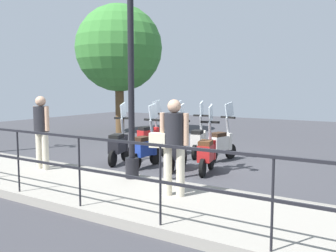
% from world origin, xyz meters
% --- Properties ---
extents(ground_plane, '(28.00, 28.00, 0.00)m').
position_xyz_m(ground_plane, '(0.00, 0.00, 0.00)').
color(ground_plane, '#38383D').
extents(promenade_walkway, '(2.20, 20.00, 0.15)m').
position_xyz_m(promenade_walkway, '(-3.15, 0.00, 0.07)').
color(promenade_walkway, gray).
rests_on(promenade_walkway, ground_plane).
extents(fence_railing, '(0.04, 16.03, 1.07)m').
position_xyz_m(fence_railing, '(-4.20, 0.00, 0.90)').
color(fence_railing, black).
rests_on(fence_railing, promenade_walkway).
extents(lamp_post_near, '(0.26, 0.90, 4.35)m').
position_xyz_m(lamp_post_near, '(-2.40, -0.31, 2.08)').
color(lamp_post_near, black).
rests_on(lamp_post_near, promenade_walkway).
extents(pedestrian_with_bag, '(0.40, 0.63, 1.59)m').
position_xyz_m(pedestrian_with_bag, '(-2.98, -1.62, 1.08)').
color(pedestrian_with_bag, beige).
rests_on(pedestrian_with_bag, promenade_walkway).
extents(pedestrian_distant, '(0.34, 0.49, 1.59)m').
position_xyz_m(pedestrian_distant, '(-2.81, 1.84, 1.08)').
color(pedestrian_distant, beige).
rests_on(pedestrian_distant, promenade_walkway).
extents(tree_large, '(3.58, 3.58, 5.30)m').
position_xyz_m(tree_large, '(4.04, 5.35, 3.50)').
color(tree_large, brown).
rests_on(tree_large, ground_plane).
extents(scooter_near_0, '(1.22, 0.51, 1.54)m').
position_xyz_m(scooter_near_0, '(-0.66, -1.08, 0.48)').
color(scooter_near_0, black).
rests_on(scooter_near_0, ground_plane).
extents(scooter_near_1, '(1.22, 0.47, 1.54)m').
position_xyz_m(scooter_near_1, '(-0.72, -0.33, 0.48)').
color(scooter_near_1, black).
rests_on(scooter_near_1, ground_plane).
extents(scooter_near_2, '(1.23, 0.44, 1.54)m').
position_xyz_m(scooter_near_2, '(-0.92, 0.44, 0.48)').
color(scooter_near_2, black).
rests_on(scooter_near_2, ground_plane).
extents(scooter_near_3, '(1.20, 0.55, 1.54)m').
position_xyz_m(scooter_near_3, '(-0.91, 1.27, 0.48)').
color(scooter_near_3, black).
rests_on(scooter_near_3, ground_plane).
extents(scooter_far_0, '(1.22, 0.50, 1.54)m').
position_xyz_m(scooter_far_0, '(0.79, -0.78, 0.48)').
color(scooter_far_0, black).
rests_on(scooter_far_0, ground_plane).
extents(scooter_far_1, '(1.21, 0.51, 1.54)m').
position_xyz_m(scooter_far_1, '(0.95, -0.02, 0.48)').
color(scooter_far_1, black).
rests_on(scooter_far_1, ground_plane).
extents(scooter_far_2, '(1.23, 0.44, 1.54)m').
position_xyz_m(scooter_far_2, '(0.84, 0.74, 0.48)').
color(scooter_far_2, black).
rests_on(scooter_far_2, ground_plane).
extents(scooter_far_3, '(1.23, 0.47, 1.54)m').
position_xyz_m(scooter_far_3, '(0.93, 1.63, 0.48)').
color(scooter_far_3, black).
rests_on(scooter_far_3, ground_plane).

